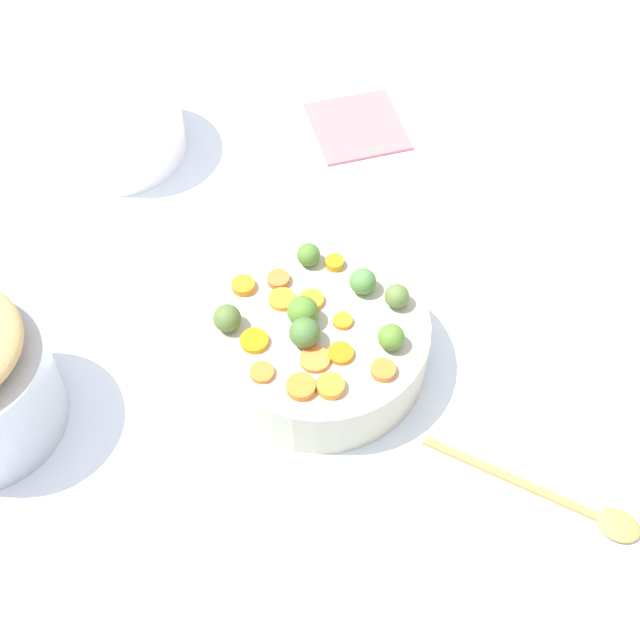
% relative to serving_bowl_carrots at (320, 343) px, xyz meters
% --- Properties ---
extents(tabletop, '(2.40, 2.40, 0.02)m').
position_rel_serving_bowl_carrots_xyz_m(tabletop, '(-0.01, -0.01, -0.05)').
color(tabletop, white).
rests_on(tabletop, ground).
extents(serving_bowl_carrots, '(0.30, 0.30, 0.09)m').
position_rel_serving_bowl_carrots_xyz_m(serving_bowl_carrots, '(0.00, 0.00, 0.00)').
color(serving_bowl_carrots, '#B6B499').
rests_on(serving_bowl_carrots, tabletop).
extents(carrot_slice_0, '(0.04, 0.04, 0.01)m').
position_rel_serving_bowl_carrots_xyz_m(carrot_slice_0, '(0.09, -0.01, 0.05)').
color(carrot_slice_0, orange).
rests_on(carrot_slice_0, serving_bowl_carrots).
extents(carrot_slice_1, '(0.04, 0.04, 0.01)m').
position_rel_serving_bowl_carrots_xyz_m(carrot_slice_1, '(0.06, 0.01, 0.05)').
color(carrot_slice_1, orange).
rests_on(carrot_slice_1, serving_bowl_carrots).
extents(carrot_slice_2, '(0.05, 0.05, 0.01)m').
position_rel_serving_bowl_carrots_xyz_m(carrot_slice_2, '(-0.11, -0.00, 0.05)').
color(carrot_slice_2, orange).
rests_on(carrot_slice_2, serving_bowl_carrots).
extents(carrot_slice_3, '(0.03, 0.03, 0.01)m').
position_rel_serving_bowl_carrots_xyz_m(carrot_slice_3, '(-0.00, 0.11, 0.05)').
color(carrot_slice_3, orange).
rests_on(carrot_slice_3, serving_bowl_carrots).
extents(carrot_slice_4, '(0.04, 0.04, 0.01)m').
position_rel_serving_bowl_carrots_xyz_m(carrot_slice_4, '(0.06, -0.08, 0.05)').
color(carrot_slice_4, orange).
rests_on(carrot_slice_4, serving_bowl_carrots).
extents(carrot_slice_5, '(0.03, 0.03, 0.01)m').
position_rel_serving_bowl_carrots_xyz_m(carrot_slice_5, '(-0.02, -0.02, 0.05)').
color(carrot_slice_5, orange).
rests_on(carrot_slice_5, serving_bowl_carrots).
extents(carrot_slice_6, '(0.05, 0.05, 0.01)m').
position_rel_serving_bowl_carrots_xyz_m(carrot_slice_6, '(0.04, 0.08, 0.05)').
color(carrot_slice_6, orange).
rests_on(carrot_slice_6, serving_bowl_carrots).
extents(carrot_slice_7, '(0.05, 0.05, 0.01)m').
position_rel_serving_bowl_carrots_xyz_m(carrot_slice_7, '(-0.04, 0.04, 0.05)').
color(carrot_slice_7, orange).
rests_on(carrot_slice_7, serving_bowl_carrots).
extents(carrot_slice_8, '(0.05, 0.05, 0.01)m').
position_rel_serving_bowl_carrots_xyz_m(carrot_slice_8, '(-0.08, 0.06, 0.05)').
color(carrot_slice_8, orange).
rests_on(carrot_slice_8, serving_bowl_carrots).
extents(carrot_slice_9, '(0.05, 0.05, 0.01)m').
position_rel_serving_bowl_carrots_xyz_m(carrot_slice_9, '(-0.06, 0.09, 0.05)').
color(carrot_slice_9, orange).
rests_on(carrot_slice_9, serving_bowl_carrots).
extents(carrot_slice_10, '(0.04, 0.04, 0.01)m').
position_rel_serving_bowl_carrots_xyz_m(carrot_slice_10, '(0.12, 0.03, 0.05)').
color(carrot_slice_10, orange).
rests_on(carrot_slice_10, serving_bowl_carrots).
extents(carrot_slice_11, '(0.05, 0.05, 0.01)m').
position_rel_serving_bowl_carrots_xyz_m(carrot_slice_11, '(-0.05, 0.01, 0.05)').
color(carrot_slice_11, orange).
rests_on(carrot_slice_11, serving_bowl_carrots).
extents(carrot_slice_12, '(0.05, 0.05, 0.01)m').
position_rel_serving_bowl_carrots_xyz_m(carrot_slice_12, '(0.04, -0.02, 0.05)').
color(carrot_slice_12, orange).
rests_on(carrot_slice_12, serving_bowl_carrots).
extents(brussels_sprout_0, '(0.04, 0.04, 0.04)m').
position_rel_serving_bowl_carrots_xyz_m(brussels_sprout_0, '(0.02, 0.01, 0.06)').
color(brussels_sprout_0, '#4E7F28').
rests_on(brussels_sprout_0, serving_bowl_carrots).
extents(brussels_sprout_1, '(0.04, 0.04, 0.04)m').
position_rel_serving_bowl_carrots_xyz_m(brussels_sprout_1, '(-0.01, 0.03, 0.06)').
color(brussels_sprout_1, '#466D33').
rests_on(brussels_sprout_1, serving_bowl_carrots).
extents(brussels_sprout_2, '(0.04, 0.04, 0.04)m').
position_rel_serving_bowl_carrots_xyz_m(brussels_sprout_2, '(0.00, -0.08, 0.06)').
color(brussels_sprout_2, '#50863F').
rests_on(brussels_sprout_2, serving_bowl_carrots).
extents(brussels_sprout_3, '(0.03, 0.03, 0.03)m').
position_rel_serving_bowl_carrots_xyz_m(brussels_sprout_3, '(-0.04, -0.10, 0.06)').
color(brussels_sprout_3, '#597437').
rests_on(brussels_sprout_3, serving_bowl_carrots).
extents(brussels_sprout_4, '(0.03, 0.03, 0.03)m').
position_rel_serving_bowl_carrots_xyz_m(brussels_sprout_4, '(0.09, -0.06, 0.06)').
color(brussels_sprout_4, '#497C2B').
rests_on(brussels_sprout_4, serving_bowl_carrots).
extents(brussels_sprout_5, '(0.04, 0.04, 0.04)m').
position_rel_serving_bowl_carrots_xyz_m(brussels_sprout_5, '(0.08, 0.09, 0.06)').
color(brussels_sprout_5, '#506B30').
rests_on(brussels_sprout_5, serving_bowl_carrots).
extents(brussels_sprout_6, '(0.04, 0.04, 0.04)m').
position_rel_serving_bowl_carrots_xyz_m(brussels_sprout_6, '(-0.09, -0.04, 0.06)').
color(brussels_sprout_6, '#527F2A').
rests_on(brussels_sprout_6, serving_bowl_carrots).
extents(wooden_spoon, '(0.28, 0.12, 0.01)m').
position_rel_serving_bowl_carrots_xyz_m(wooden_spoon, '(-0.38, -0.08, -0.04)').
color(wooden_spoon, '#BB8947').
rests_on(wooden_spoon, tabletop).
extents(casserole_dish, '(0.22, 0.22, 0.12)m').
position_rel_serving_bowl_carrots_xyz_m(casserole_dish, '(0.54, -0.04, 0.02)').
color(casserole_dish, white).
rests_on(casserole_dish, tabletop).
extents(dish_towel, '(0.21, 0.20, 0.01)m').
position_rel_serving_bowl_carrots_xyz_m(dish_towel, '(0.31, -0.37, -0.04)').
color(dish_towel, '#B86C6D').
rests_on(dish_towel, tabletop).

